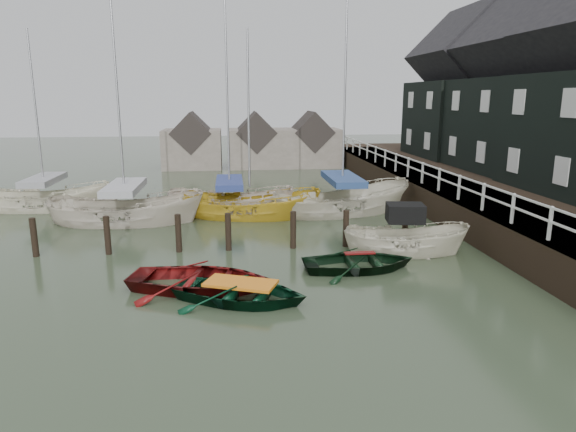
{
  "coord_description": "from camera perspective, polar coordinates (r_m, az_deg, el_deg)",
  "views": [
    {
      "loc": [
        -1.06,
        -15.3,
        5.54
      ],
      "look_at": [
        0.93,
        2.31,
        1.4
      ],
      "focal_mm": 32.0,
      "sensor_mm": 36.0,
      "label": 1
    }
  ],
  "objects": [
    {
      "name": "motorboat",
      "position": [
        19.02,
        12.87,
        -3.85
      ],
      "size": [
        4.66,
        2.38,
        2.65
      ],
      "rotation": [
        0.0,
        0.0,
        1.41
      ],
      "color": "beige",
      "rests_on": "ground"
    },
    {
      "name": "rowboat_dkgreen",
      "position": [
        17.1,
        7.9,
        -5.89
      ],
      "size": [
        3.77,
        2.75,
        0.76
      ],
      "primitive_type": "imported",
      "rotation": [
        0.0,
        0.0,
        1.61
      ],
      "color": "black",
      "rests_on": "ground"
    },
    {
      "name": "pier",
      "position": [
        27.83,
        15.93,
        2.65
      ],
      "size": [
        3.04,
        32.0,
        2.7
      ],
      "color": "black",
      "rests_on": "ground"
    },
    {
      "name": "rowboat_red",
      "position": [
        15.47,
        -9.58,
        -8.03
      ],
      "size": [
        4.83,
        3.92,
        0.88
      ],
      "primitive_type": "imported",
      "rotation": [
        0.0,
        0.0,
        1.34
      ],
      "color": "#5D0D0D",
      "rests_on": "ground"
    },
    {
      "name": "land_strip",
      "position": [
        30.48,
        25.5,
        1.38
      ],
      "size": [
        14.0,
        38.0,
        1.5
      ],
      "primitive_type": "cube",
      "color": "black",
      "rests_on": "ground"
    },
    {
      "name": "sailboat_b",
      "position": [
        25.34,
        -6.45,
        0.58
      ],
      "size": [
        6.72,
        3.83,
        11.7
      ],
      "rotation": [
        0.0,
        0.0,
        1.33
      ],
      "color": "beige",
      "rests_on": "ground"
    },
    {
      "name": "sailboat_a",
      "position": [
        24.23,
        -17.48,
        -0.54
      ],
      "size": [
        7.15,
        3.11,
        12.17
      ],
      "rotation": [
        0.0,
        0.0,
        1.5
      ],
      "color": "beige",
      "rests_on": "ground"
    },
    {
      "name": "quay_houses",
      "position": [
        28.84,
        28.03,
        11.93
      ],
      "size": [
        6.52,
        28.14,
        10.01
      ],
      "color": "black",
      "rests_on": "ground"
    },
    {
      "name": "far_sheds",
      "position": [
        41.51,
        -3.85,
        8.04
      ],
      "size": [
        14.0,
        4.08,
        4.39
      ],
      "color": "#665B51",
      "rests_on": "ground"
    },
    {
      "name": "mooring_pilings",
      "position": [
        18.98,
        -6.38,
        -2.33
      ],
      "size": [
        13.72,
        0.22,
        1.8
      ],
      "color": "black",
      "rests_on": "ground"
    },
    {
      "name": "sailboat_d",
      "position": [
        25.19,
        6.01,
        0.51
      ],
      "size": [
        7.72,
        4.37,
        12.87
      ],
      "rotation": [
        0.0,
        0.0,
        1.81
      ],
      "color": "beige",
      "rests_on": "ground"
    },
    {
      "name": "sailboat_e",
      "position": [
        28.59,
        -25.26,
        0.83
      ],
      "size": [
        6.46,
        2.47,
        9.88
      ],
      "rotation": [
        0.0,
        0.0,
        1.56
      ],
      "color": "silver",
      "rests_on": "ground"
    },
    {
      "name": "sailboat_c",
      "position": [
        24.36,
        -4.21,
        -0.01
      ],
      "size": [
        7.01,
        3.77,
        9.77
      ],
      "rotation": [
        0.0,
        0.0,
        1.37
      ],
      "color": "gold",
      "rests_on": "ground"
    },
    {
      "name": "rowboat_green",
      "position": [
        14.5,
        -5.24,
        -9.38
      ],
      "size": [
        4.47,
        3.89,
        0.77
      ],
      "primitive_type": "imported",
      "rotation": [
        0.0,
        0.0,
        1.18
      ],
      "color": "black",
      "rests_on": "ground"
    },
    {
      "name": "ground",
      "position": [
        16.31,
        -2.35,
        -6.72
      ],
      "size": [
        120.0,
        120.0,
        0.0
      ],
      "primitive_type": "plane",
      "color": "#2D3924",
      "rests_on": "ground"
    }
  ]
}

